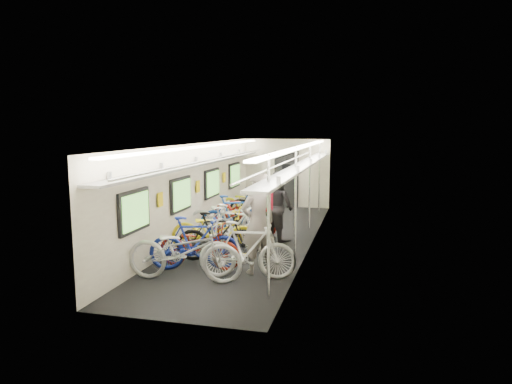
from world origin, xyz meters
The scene contains 16 objects.
train_car_shell centered at (-0.36, 0.71, 1.66)m, with size 10.00×10.00×10.00m.
bicycle_0 centered at (-0.44, -3.27, 0.57)m, with size 0.76×2.18×1.15m, color #B6B5BA.
bicycle_1 centered at (-0.49, -2.60, 0.54)m, with size 0.51×1.80×1.08m, color navy.
bicycle_2 centered at (-0.46, -2.46, 0.46)m, with size 0.61×1.75×0.92m, color maroon.
bicycle_3 centered at (-0.25, -1.90, 0.53)m, with size 0.49×1.75×1.05m, color black.
bicycle_4 centered at (-0.48, -1.46, 0.54)m, with size 0.71×2.04×1.07m, color yellow.
bicycle_5 centered at (-0.20, -0.95, 0.52)m, with size 0.49×1.74×1.05m, color silver.
bicycle_6 centered at (-0.58, -0.08, 0.57)m, with size 0.75×2.16×1.14m, color #B3B2B7.
bicycle_7 centered at (-0.57, 0.38, 0.54)m, with size 0.50×1.78×1.07m, color navy.
bicycle_8 centered at (-0.39, 0.74, 0.57)m, with size 0.76×2.18×1.14m, color maroon.
bicycle_9 centered at (-0.47, 2.45, 0.51)m, with size 0.48×1.70×1.02m, color black.
bicycle_10 centered at (-0.77, 2.43, 0.49)m, with size 0.66×1.88×0.99m, color yellow.
bicycle_11 centered at (0.65, -2.88, 0.55)m, with size 0.52×1.82×1.10m, color silver.
passenger_near centered at (0.76, -2.48, 0.98)m, with size 0.72×0.47×1.97m, color gray.
passenger_mid centered at (0.66, 0.13, 0.87)m, with size 0.84×0.66×1.73m, color black.
backpack centered at (0.73, -1.62, 1.28)m, with size 0.26×0.14×0.38m, color #AF1128.
Camera 1 is at (2.77, -10.82, 2.81)m, focal length 32.00 mm.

